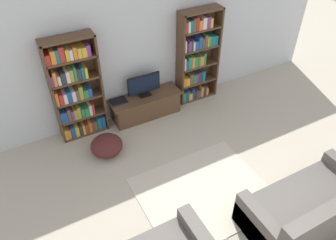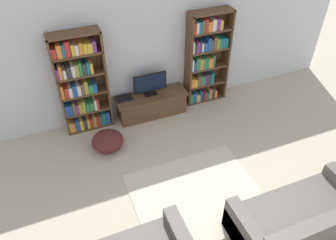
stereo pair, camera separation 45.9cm
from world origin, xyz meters
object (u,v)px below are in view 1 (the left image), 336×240
Objects in this scene: bookshelf_left at (75,91)px; couch_right_sofa at (310,209)px; tv_stand at (146,106)px; bookshelf_right at (196,57)px; television at (144,85)px; beanbag_ottoman at (107,145)px; laptop at (118,101)px.

bookshelf_left is 4.19m from couch_right_sofa.
tv_stand is 3.49m from couch_right_sofa.
bookshelf_left and bookshelf_right have the same top height.
television is 1.17× the size of beanbag_ottoman.
bookshelf_right reaches higher than couch_right_sofa.
couch_right_sofa is (2.26, -3.46, -0.66)m from bookshelf_left.
bookshelf_left is 1.36× the size of tv_stand.
bookshelf_right is 1.23m from television.
beanbag_ottoman is at bearing -148.78° from tv_stand.
television is at bearing 32.77° from beanbag_ottoman.
couch_right_sofa is 3.39m from beanbag_ottoman.
television is (1.28, -0.07, -0.23)m from bookshelf_left.
television is at bearing 90.00° from tv_stand.
beanbag_ottoman is at bearing -161.50° from bookshelf_right.
laptop is 0.96m from beanbag_ottoman.
bookshelf_right is 1.36× the size of tv_stand.
bookshelf_left is 1.00× the size of bookshelf_right.
couch_right_sofa is (1.51, -3.43, -0.20)m from laptop.
laptop is at bearing 113.79° from couch_right_sofa.
laptop is (0.75, -0.03, -0.46)m from bookshelf_left.
bookshelf_left is 1.46m from tv_stand.
bookshelf_left is 0.88m from laptop.
tv_stand is (1.28, -0.11, -0.70)m from bookshelf_left.
bookshelf_right reaches higher than television.
bookshelf_right reaches higher than beanbag_ottoman.
television is at bearing -176.57° from bookshelf_right.
couch_right_sofa reaches higher than laptop.
television is 0.36× the size of couch_right_sofa.
tv_stand is 0.59m from laptop.
beanbag_ottoman is at bearing -126.53° from laptop.
television is 1.38m from beanbag_ottoman.
bookshelf_left is 1.04× the size of couch_right_sofa.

